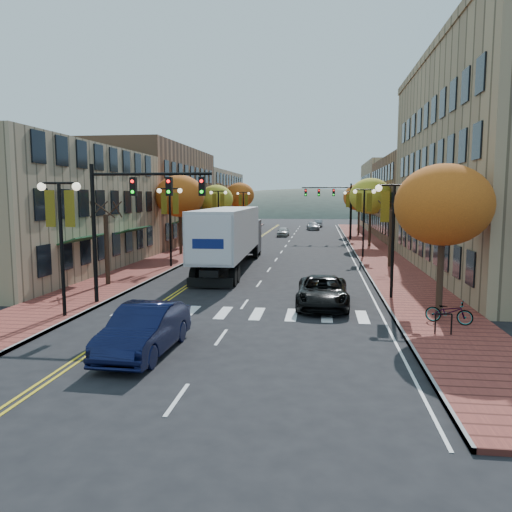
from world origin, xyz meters
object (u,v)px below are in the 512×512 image
(bicycle, at_px, (449,312))
(black_suv, at_px, (322,292))
(navy_sedan, at_px, (144,330))
(semi_truck, at_px, (231,234))

(bicycle, bearing_deg, black_suv, 80.54)
(bicycle, bearing_deg, navy_sedan, 136.01)
(semi_truck, bearing_deg, bicycle, -53.84)
(semi_truck, relative_size, black_suv, 3.40)
(black_suv, bearing_deg, navy_sedan, -126.51)
(semi_truck, xyz_separation_m, black_suv, (6.77, -12.27, -1.91))
(semi_truck, height_order, bicycle, semi_truck)
(black_suv, distance_m, bicycle, 6.13)
(semi_truck, height_order, navy_sedan, semi_truck)
(black_suv, height_order, bicycle, black_suv)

